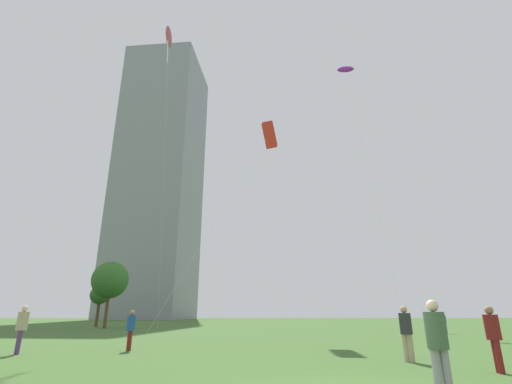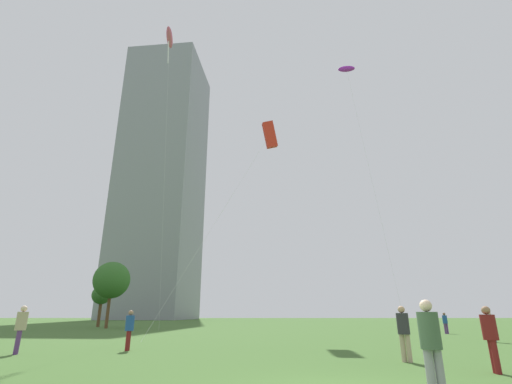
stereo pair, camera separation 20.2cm
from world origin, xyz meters
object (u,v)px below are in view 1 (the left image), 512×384
person_standing_4 (437,340)px  person_standing_5 (493,334)px  park_tree_1 (100,295)px  kite_flying_1 (345,70)px  distant_highrise_0 (161,179)px  person_standing_0 (131,327)px  kite_flying_3 (169,38)px  person_standing_2 (22,326)px  person_standing_6 (490,324)px  person_standing_1 (406,329)px  park_tree_2 (110,280)px  person_standing_3 (444,321)px  kite_flying_2 (269,135)px

person_standing_4 → person_standing_5: bearing=-131.7°
person_standing_5 → park_tree_1: bearing=46.6°
kite_flying_1 → distant_highrise_0: 82.16m
person_standing_0 → kite_flying_3: (-4.75, 18.32, 31.71)m
kite_flying_3 → kite_flying_1: bearing=6.0°
person_standing_2 → distant_highrise_0: distant_highrise_0 is taller
distant_highrise_0 → park_tree_1: bearing=-74.5°
person_standing_4 → kite_flying_1: bearing=-101.5°
kite_flying_1 → park_tree_1: bearing=162.3°
person_standing_2 → person_standing_5: person_standing_2 is taller
person_standing_0 → park_tree_1: 33.37m
park_tree_1 → distant_highrise_0: size_ratio=0.06×
person_standing_2 → person_standing_6: bearing=-100.1°
park_tree_1 → kite_flying_1: bearing=-17.7°
person_standing_4 → person_standing_5: person_standing_4 is taller
person_standing_2 → park_tree_1: 33.33m
person_standing_6 → park_tree_1: size_ratio=0.33×
kite_flying_3 → park_tree_1: 32.62m
person_standing_1 → park_tree_2: size_ratio=0.25×
distant_highrise_0 → person_standing_3: bearing=-53.9°
person_standing_1 → kite_flying_2: bearing=135.1°
kite_flying_2 → distant_highrise_0: bearing=111.6°
person_standing_0 → kite_flying_2: bearing=-28.0°
person_standing_0 → person_standing_3: bearing=-57.0°
person_standing_3 → person_standing_6: bearing=85.2°
person_standing_5 → kite_flying_3: size_ratio=0.05×
person_standing_0 → park_tree_2: bearing=22.1°
person_standing_5 → park_tree_2: park_tree_2 is taller
person_standing_1 → kite_flying_1: (6.10, 24.48, 28.96)m
person_standing_4 → person_standing_5: (3.03, 3.08, -0.04)m
person_standing_3 → kite_flying_2: size_ratio=0.09×
park_tree_2 → person_standing_4: bearing=-60.4°
person_standing_4 → park_tree_1: bearing=-57.4°
person_standing_5 → person_standing_0: bearing=73.6°
person_standing_0 → person_standing_4: size_ratio=0.93×
person_standing_1 → person_standing_4: size_ratio=0.99×
person_standing_0 → person_standing_3: person_standing_0 is taller
person_standing_0 → kite_flying_3: size_ratio=0.05×
person_standing_4 → kite_flying_1: kite_flying_1 is taller
person_standing_2 → distant_highrise_0: 103.01m
person_standing_2 → person_standing_0: bearing=-95.3°
person_standing_5 → person_standing_6: person_standing_5 is taller
person_standing_3 → park_tree_1: 38.26m
person_standing_3 → kite_flying_3: bearing=-2.6°
person_standing_2 → kite_flying_3: bearing=-23.3°
person_standing_3 → park_tree_2: bearing=-12.9°
park_tree_1 → kite_flying_2: bearing=-39.3°
person_standing_4 → person_standing_6: (9.93, 14.36, -0.09)m
person_standing_3 → distant_highrise_0: bearing=-53.0°
kite_flying_1 → park_tree_1: kite_flying_1 is taller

